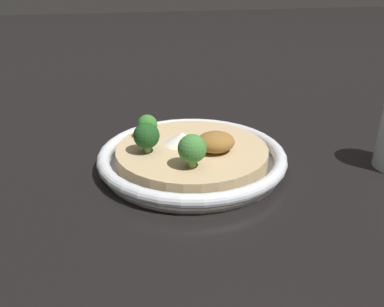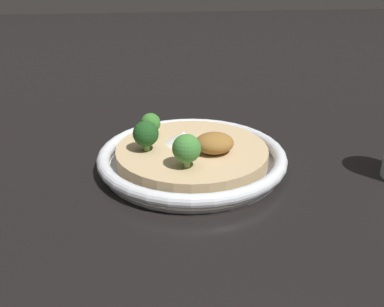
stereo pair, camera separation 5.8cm
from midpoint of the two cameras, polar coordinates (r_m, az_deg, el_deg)
ground_plane at (r=0.59m, az=-2.82°, el=-1.89°), size 6.00×6.00×0.00m
risotto_bowl at (r=0.58m, az=-2.85°, el=-0.41°), size 0.29×0.29×0.03m
cheese_sprinkle at (r=0.59m, az=-4.39°, el=2.32°), size 0.06×0.06×0.02m
crispy_onion_garnish at (r=0.55m, az=0.62°, el=1.71°), size 0.06×0.05×0.03m
broccoli_back at (r=0.50m, az=-3.28°, el=0.63°), size 0.04×0.04×0.05m
broccoli_front_right at (r=0.61m, az=-9.54°, el=4.26°), size 0.03×0.03×0.04m
broccoli_right at (r=0.55m, az=-9.96°, el=2.62°), size 0.04×0.04×0.05m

